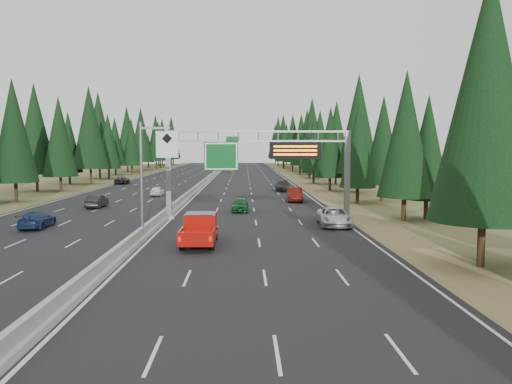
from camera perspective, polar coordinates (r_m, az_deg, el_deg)
The scene contains 19 objects.
road at distance 89.63m, azimuth -5.86°, elevation 0.96°, with size 32.00×260.00×0.08m, color black.
shoulder_right at distance 90.01m, azimuth 5.51°, elevation 0.97°, with size 3.60×260.00×0.06m, color olive.
shoulder_left at distance 92.74m, azimuth -16.89°, elevation 0.90°, with size 3.60×260.00×0.06m, color #505728.
median_barrier at distance 89.61m, azimuth -5.86°, elevation 1.20°, with size 0.70×260.00×0.85m.
sign_gantry at distance 44.07m, azimuth 1.11°, elevation 3.65°, with size 16.75×0.98×7.80m.
hov_sign_pole at distance 34.74m, azimuth -12.04°, elevation 2.29°, with size 2.80×0.50×8.00m.
tree_row_right at distance 95.30m, azimuth 7.63°, elevation 6.58°, with size 11.22×241.08×18.65m.
tree_row_left at distance 84.32m, azimuth -21.77°, elevation 6.89°, with size 12.32×239.64×18.76m.
silver_minivan at distance 40.74m, azimuth 8.93°, elevation -2.80°, with size 2.45×5.32×1.48m, color silver.
red_pickup at distance 33.01m, azimuth -6.40°, elevation -4.00°, with size 2.13×5.96×1.94m.
car_ahead_green at distance 49.45m, azimuth -1.81°, elevation -1.44°, with size 1.60×3.99×1.36m, color #135321.
car_ahead_dkred at distance 58.98m, azimuth 4.44°, elevation -0.29°, with size 1.72×4.92×1.62m, color #510F0B.
car_ahead_dkgrey at distance 73.41m, azimuth 3.05°, elevation 0.72°, with size 2.14×5.27×1.53m, color black.
car_ahead_white at distance 134.76m, azimuth -3.19°, elevation 2.66°, with size 2.50×5.42×1.51m, color white.
car_ahead_far at distance 143.05m, azimuth -2.43°, elevation 2.75°, with size 1.51×3.75×1.28m, color black.
car_onc_near at distance 55.15m, azimuth -17.74°, elevation -1.03°, with size 1.41×4.05×1.33m, color black.
car_onc_blue at distance 42.74m, azimuth -23.75°, elevation -2.92°, with size 1.82×4.49×1.30m, color navy.
car_onc_white at distance 66.97m, azimuth -11.21°, elevation 0.11°, with size 1.50×3.73×1.27m, color white.
car_onc_far at distance 91.10m, azimuth -15.04°, elevation 1.31°, with size 2.16×4.68×1.30m, color black.
Camera 1 is at (7.00, -9.14, 6.30)m, focal length 35.00 mm.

